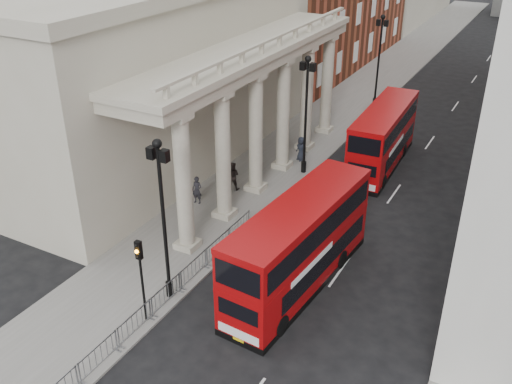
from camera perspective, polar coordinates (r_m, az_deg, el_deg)
ground at (r=26.41m, az=-12.75°, el=-15.31°), size 260.00×260.00×0.00m
sidewalk_west at (r=50.16m, az=6.96°, el=6.89°), size 6.00×140.00×0.12m
kerb at (r=49.24m, az=10.15°, el=6.26°), size 0.20×140.00×0.14m
portico_building at (r=41.75m, az=-8.81°, el=11.09°), size 9.00×28.00×12.00m
lamp_post_south at (r=26.28m, az=-9.30°, el=-1.86°), size 1.05×0.44×8.32m
lamp_post_mid at (r=38.94m, az=5.03°, el=8.40°), size 1.05×0.44×8.32m
lamp_post_north at (r=53.43m, az=12.22°, el=13.24°), size 1.05×0.44×8.32m
traffic_light at (r=25.88m, az=-11.50°, el=-7.33°), size 0.28×0.33×4.30m
crowd_barriers at (r=27.39m, az=-10.45°, el=-11.35°), size 0.50×18.75×1.10m
bus_near at (r=28.24m, az=4.36°, el=-5.17°), size 3.43×10.95×4.65m
bus_far at (r=42.01m, az=12.60°, el=5.48°), size 2.86×10.27×4.39m
pedestrian_a at (r=36.32m, az=-5.92°, el=0.18°), size 0.70×0.50×1.81m
pedestrian_b at (r=37.87m, az=-2.37°, el=1.63°), size 1.11×0.97×1.93m
pedestrian_c at (r=42.21m, az=4.53°, el=4.34°), size 1.07×0.97×1.83m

